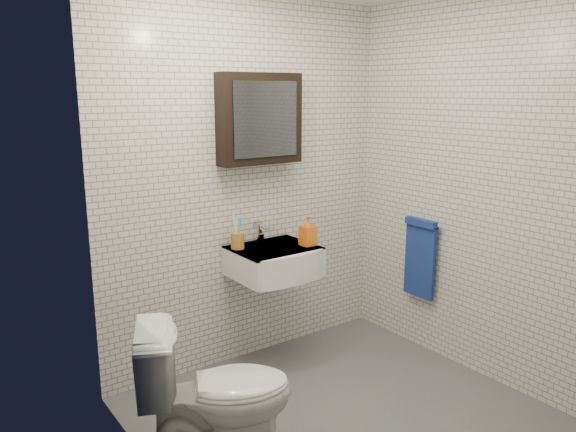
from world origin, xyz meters
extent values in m
cube|color=#52545A|center=(0.00, 0.00, 0.01)|extent=(2.20, 2.00, 0.01)
cube|color=silver|center=(0.00, 1.00, 1.25)|extent=(2.20, 0.02, 2.50)
cube|color=silver|center=(0.00, -1.00, 1.25)|extent=(2.20, 0.02, 2.50)
cube|color=silver|center=(-1.10, 0.00, 1.25)|extent=(0.02, 2.00, 2.50)
cube|color=silver|center=(1.10, 0.00, 1.25)|extent=(0.02, 2.00, 2.50)
cube|color=white|center=(0.05, 0.78, 0.75)|extent=(0.55, 0.45, 0.20)
cylinder|color=silver|center=(0.05, 0.80, 0.84)|extent=(0.31, 0.31, 0.02)
cylinder|color=silver|center=(0.05, 0.80, 0.85)|extent=(0.04, 0.04, 0.01)
cube|color=white|center=(0.05, 0.78, 0.84)|extent=(0.55, 0.45, 0.01)
cylinder|color=silver|center=(0.05, 0.94, 0.88)|extent=(0.06, 0.06, 0.06)
cylinder|color=silver|center=(0.05, 0.94, 0.94)|extent=(0.03, 0.03, 0.08)
cylinder|color=silver|center=(0.05, 0.88, 0.97)|extent=(0.02, 0.12, 0.02)
cube|color=silver|center=(0.05, 0.97, 0.99)|extent=(0.02, 0.09, 0.01)
cube|color=black|center=(0.05, 0.93, 1.70)|extent=(0.60, 0.14, 0.60)
cube|color=#3F444C|center=(0.05, 0.85, 1.70)|extent=(0.49, 0.01, 0.49)
cylinder|color=silver|center=(1.06, 0.35, 0.95)|extent=(0.02, 0.30, 0.02)
cylinder|color=silver|center=(1.08, 0.48, 0.95)|extent=(0.04, 0.02, 0.02)
cylinder|color=silver|center=(1.08, 0.22, 0.95)|extent=(0.04, 0.02, 0.02)
cube|color=navy|center=(1.05, 0.35, 0.68)|extent=(0.03, 0.26, 0.54)
cube|color=navy|center=(1.04, 0.35, 0.96)|extent=(0.05, 0.26, 0.05)
cylinder|color=#B8722E|center=(-0.17, 0.88, 0.91)|extent=(0.11, 0.11, 0.11)
cylinder|color=white|center=(-0.18, 0.87, 0.98)|extent=(0.02, 0.03, 0.21)
cylinder|color=#419FD1|center=(-0.15, 0.88, 0.97)|extent=(0.02, 0.02, 0.19)
cylinder|color=white|center=(-0.17, 0.90, 0.98)|extent=(0.03, 0.04, 0.22)
cylinder|color=#419FD1|center=(-0.14, 0.90, 0.97)|extent=(0.03, 0.04, 0.20)
imported|color=#E65B18|center=(0.27, 0.67, 0.95)|extent=(0.10, 0.10, 0.21)
imported|color=white|center=(-0.80, 0.05, 0.39)|extent=(0.87, 0.71, 0.78)
camera|label=1|loc=(-2.01, -2.25, 1.88)|focal=35.00mm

